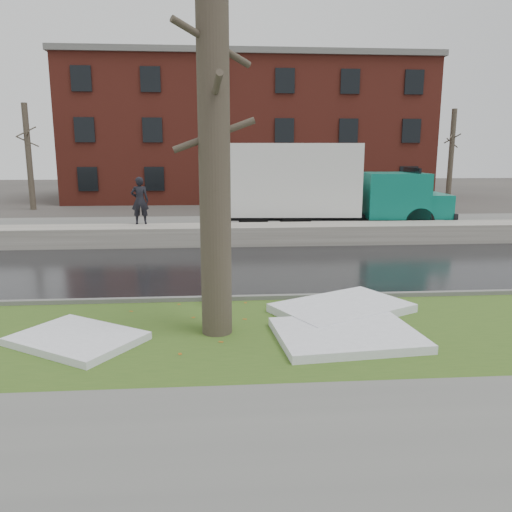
{
  "coord_description": "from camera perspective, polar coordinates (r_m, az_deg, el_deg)",
  "views": [
    {
      "loc": [
        -0.34,
        -10.45,
        3.46
      ],
      "look_at": [
        0.57,
        1.5,
        1.0
      ],
      "focal_mm": 35.0,
      "sensor_mm": 36.0,
      "label": 1
    }
  ],
  "objects": [
    {
      "name": "ground",
      "position": [
        11.02,
        -2.38,
        -6.72
      ],
      "size": [
        120.0,
        120.0,
        0.0
      ],
      "primitive_type": "plane",
      "color": "#47423D",
      "rests_on": "ground"
    },
    {
      "name": "bg_tree_left",
      "position": [
        34.49,
        -24.54,
        10.37
      ],
      "size": [
        1.4,
        1.62,
        6.5
      ],
      "color": "brown",
      "rests_on": "ground"
    },
    {
      "name": "worker",
      "position": [
        20.07,
        -13.13,
        6.19
      ],
      "size": [
        0.71,
        0.5,
        1.84
      ],
      "primitive_type": "imported",
      "rotation": [
        0.0,
        0.0,
        3.24
      ],
      "color": "black",
      "rests_on": "snowbank"
    },
    {
      "name": "road",
      "position": [
        15.35,
        -2.97,
        -1.38
      ],
      "size": [
        60.0,
        7.0,
        0.03
      ],
      "primitive_type": "cube",
      "color": "black",
      "rests_on": "ground"
    },
    {
      "name": "box_truck",
      "position": [
        22.23,
        6.76,
        7.92
      ],
      "size": [
        11.77,
        3.41,
        3.9
      ],
      "rotation": [
        0.0,
        0.0,
        -0.07
      ],
      "color": "black",
      "rests_on": "ground"
    },
    {
      "name": "curb",
      "position": [
        11.95,
        -2.55,
        -4.9
      ],
      "size": [
        60.0,
        0.15,
        0.14
      ],
      "primitive_type": "cube",
      "color": "slate",
      "rests_on": "ground"
    },
    {
      "name": "verge",
      "position": [
        9.83,
        -2.12,
        -8.9
      ],
      "size": [
        60.0,
        4.5,
        0.04
      ],
      "primitive_type": "cube",
      "color": "#35531B",
      "rests_on": "ground"
    },
    {
      "name": "brick_building",
      "position": [
        40.55,
        -1.07,
        13.79
      ],
      "size": [
        26.0,
        12.0,
        10.0
      ],
      "primitive_type": "cube",
      "color": "maroon",
      "rests_on": "ground"
    },
    {
      "name": "tree",
      "position": [
        9.3,
        -4.81,
        13.13
      ],
      "size": [
        1.52,
        1.81,
        7.3
      ],
      "rotation": [
        0.0,
        0.0,
        -0.31
      ],
      "color": "brown",
      "rests_on": "verge"
    },
    {
      "name": "sidewalk",
      "position": [
        6.46,
        -0.71,
        -20.57
      ],
      "size": [
        60.0,
        3.0,
        0.05
      ],
      "primitive_type": "cube",
      "color": "slate",
      "rests_on": "ground"
    },
    {
      "name": "fire_hydrant",
      "position": [
        11.47,
        -4.54,
        -3.74
      ],
      "size": [
        0.36,
        0.31,
        0.74
      ],
      "rotation": [
        0.0,
        0.0,
        0.09
      ],
      "color": "#ABAFB4",
      "rests_on": "verge"
    },
    {
      "name": "bg_tree_center",
      "position": [
        36.89,
        -13.43,
        11.1
      ],
      "size": [
        1.4,
        1.62,
        6.5
      ],
      "color": "brown",
      "rests_on": "ground"
    },
    {
      "name": "snowbank",
      "position": [
        19.4,
        -3.3,
        2.44
      ],
      "size": [
        60.0,
        1.6,
        0.75
      ],
      "primitive_type": "cube",
      "color": "#ADA89E",
      "rests_on": "ground"
    },
    {
      "name": "snow_patch_side",
      "position": [
        11.2,
        9.79,
        -5.87
      ],
      "size": [
        3.31,
        2.89,
        0.18
      ],
      "primitive_type": "cube",
      "rotation": [
        0.0,
        0.0,
        0.48
      ],
      "color": "white",
      "rests_on": "verge"
    },
    {
      "name": "snow_patch_near",
      "position": [
        9.66,
        10.31,
        -8.84
      ],
      "size": [
        2.78,
        2.24,
        0.16
      ],
      "primitive_type": "cube",
      "rotation": [
        0.0,
        0.0,
        0.1
      ],
      "color": "white",
      "rests_on": "verge"
    },
    {
      "name": "bg_tree_right",
      "position": [
        38.13,
        21.41,
        10.64
      ],
      "size": [
        1.4,
        1.62,
        6.5
      ],
      "color": "brown",
      "rests_on": "ground"
    },
    {
      "name": "parking_lot",
      "position": [
        23.71,
        -3.49,
        3.23
      ],
      "size": [
        60.0,
        9.0,
        0.03
      ],
      "primitive_type": "cube",
      "color": "slate",
      "rests_on": "ground"
    },
    {
      "name": "snow_patch_far",
      "position": [
        9.91,
        -19.77,
        -8.88
      ],
      "size": [
        2.72,
        2.54,
        0.14
      ],
      "primitive_type": "cube",
      "rotation": [
        0.0,
        0.0,
        -0.58
      ],
      "color": "white",
      "rests_on": "verge"
    }
  ]
}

